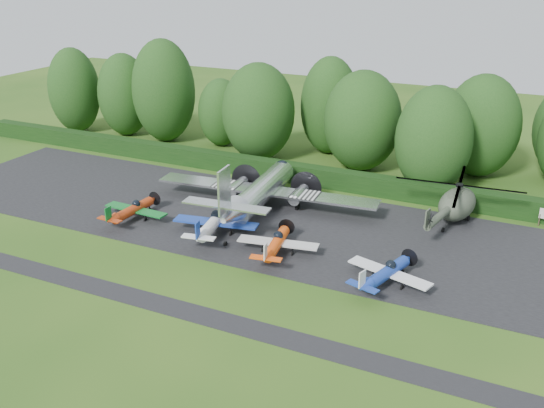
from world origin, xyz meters
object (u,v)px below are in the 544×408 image
at_px(light_plane_blue, 386,273).
at_px(helicopter, 457,202).
at_px(light_plane_orange, 277,243).
at_px(light_plane_white, 214,223).
at_px(light_plane_red, 133,210).
at_px(transport_plane, 260,191).

relative_size(light_plane_blue, helicopter, 0.52).
xyz_separation_m(light_plane_orange, light_plane_blue, (9.37, -1.05, -0.01)).
height_order(light_plane_white, helicopter, helicopter).
xyz_separation_m(light_plane_red, light_plane_orange, (14.94, -0.78, 0.04)).
distance_m(transport_plane, light_plane_white, 6.83).
bearing_deg(helicopter, light_plane_blue, -111.14).
bearing_deg(light_plane_blue, transport_plane, 132.57).
xyz_separation_m(transport_plane, light_plane_white, (-1.18, -6.68, -0.77)).
bearing_deg(light_plane_blue, light_plane_orange, 157.16).
bearing_deg(light_plane_orange, transport_plane, 134.35).
bearing_deg(helicopter, light_plane_white, -157.60).
height_order(transport_plane, light_plane_red, transport_plane).
bearing_deg(light_plane_white, transport_plane, 90.31).
bearing_deg(light_plane_orange, light_plane_blue, 3.54).
bearing_deg(helicopter, light_plane_orange, -143.06).
xyz_separation_m(transport_plane, light_plane_red, (-9.61, -7.00, -0.95)).
bearing_deg(light_plane_orange, light_plane_white, -179.65).
xyz_separation_m(light_plane_white, helicopter, (18.53, 12.02, 0.76)).
bearing_deg(light_plane_blue, light_plane_red, 159.25).
relative_size(light_plane_red, light_plane_blue, 0.97).
xyz_separation_m(light_plane_white, light_plane_orange, (6.51, -1.10, -0.13)).
relative_size(light_plane_white, light_plane_orange, 1.13).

